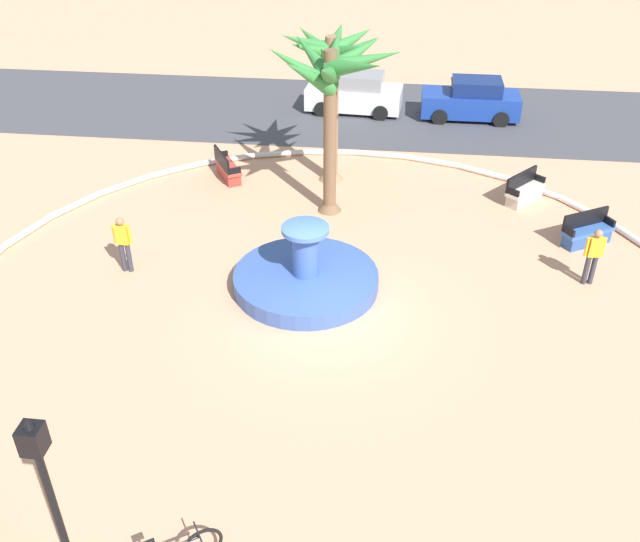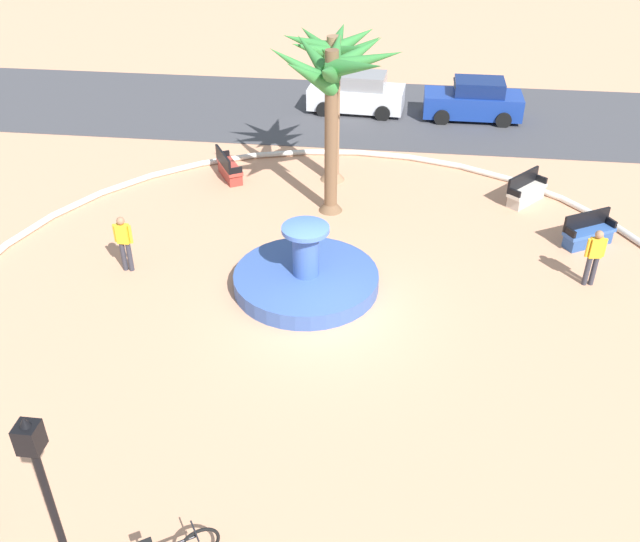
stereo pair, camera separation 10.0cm
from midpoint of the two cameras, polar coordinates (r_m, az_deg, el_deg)
name	(u,v)px [view 2 (the right image)]	position (r m, az deg, el deg)	size (l,w,h in m)	color
ground_plane	(326,310)	(18.04, 0.67, -3.21)	(80.00, 80.00, 0.00)	tan
plaza_curb	(326,307)	(17.98, 0.67, -2.95)	(20.01, 20.01, 0.20)	silver
street_asphalt	(365,112)	(30.80, 3.78, 12.79)	(48.00, 8.00, 0.03)	#424247
fountain	(306,278)	(18.74, -0.99, -0.60)	(3.89, 3.89, 1.86)	#38569E
palm_tree_near_fountain	(333,80)	(21.00, 1.21, 15.31)	(4.03, 4.13, 5.40)	brown
palm_tree_by_curb	(333,67)	(23.28, 1.21, 16.28)	(3.30, 3.35, 5.19)	#8E6B4C
bench_east	(229,169)	(24.83, -7.31, 8.23)	(1.23, 1.64, 1.00)	#B73D33
bench_west	(526,193)	(23.97, 16.54, 6.14)	(1.42, 1.54, 1.00)	beige
bench_north	(588,234)	(22.10, 21.13, 2.82)	(1.64, 1.23, 1.00)	#335BA8
lamppost	(49,499)	(11.42, -20.97, -16.97)	(0.32, 0.32, 3.97)	black
person_cyclist_photo	(124,241)	(19.84, -15.55, 2.38)	(0.53, 0.22, 1.68)	#33333D
person_pedestrian_stroll	(594,255)	(19.90, 21.59, 1.23)	(0.53, 0.25, 1.67)	#33333D
parked_car_leftmost	(357,94)	(30.64, 3.15, 14.21)	(4.11, 2.13, 1.67)	silver
parked_car_second	(474,101)	(30.48, 12.50, 13.40)	(4.00, 1.93, 1.67)	navy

